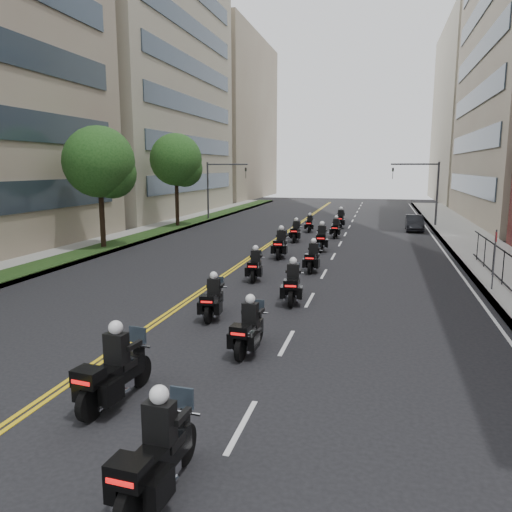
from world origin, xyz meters
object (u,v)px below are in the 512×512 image
at_px(motorcycle_12, 310,224).
at_px(motorcycle_9, 322,239).
at_px(motorcycle_5, 293,285).
at_px(motorcycle_10, 296,232).
at_px(motorcycle_7, 313,258).
at_px(parked_sedan, 414,223).
at_px(motorcycle_6, 255,266).
at_px(motorcycle_4, 213,300).
at_px(motorcycle_11, 336,229).
at_px(motorcycle_13, 340,220).
at_px(motorcycle_3, 249,330).
at_px(motorcycle_1, 156,455).
at_px(motorcycle_2, 113,372).
at_px(motorcycle_8, 281,245).

bearing_deg(motorcycle_12, motorcycle_9, -80.09).
distance_m(motorcycle_5, motorcycle_10, 15.98).
distance_m(motorcycle_7, parked_sedan, 19.06).
bearing_deg(motorcycle_6, motorcycle_4, -95.83).
relative_size(motorcycle_11, motorcycle_13, 0.90).
distance_m(motorcycle_5, motorcycle_6, 4.16).
xyz_separation_m(motorcycle_3, motorcycle_10, (-2.20, 21.28, 0.01)).
height_order(motorcycle_7, motorcycle_9, motorcycle_9).
xyz_separation_m(motorcycle_4, motorcycle_13, (2.25, 26.99, 0.08)).
relative_size(motorcycle_4, parked_sedan, 0.56).
height_order(motorcycle_11, parked_sedan, motorcycle_11).
xyz_separation_m(motorcycle_1, motorcycle_4, (-2.24, 9.32, -0.08)).
height_order(motorcycle_7, parked_sedan, motorcycle_7).
xyz_separation_m(motorcycle_4, motorcycle_11, (2.38, 21.11, 0.01)).
relative_size(motorcycle_2, motorcycle_9, 1.02).
bearing_deg(motorcycle_7, motorcycle_11, 92.65).
distance_m(motorcycle_1, motorcycle_3, 6.46).
bearing_deg(motorcycle_11, motorcycle_10, -132.38).
distance_m(motorcycle_1, motorcycle_11, 30.43).
bearing_deg(parked_sedan, motorcycle_3, -101.79).
bearing_deg(motorcycle_12, motorcycle_11, -53.35).
bearing_deg(motorcycle_3, motorcycle_6, 106.69).
height_order(motorcycle_2, parked_sedan, motorcycle_2).
bearing_deg(motorcycle_10, motorcycle_1, -85.56).
height_order(motorcycle_8, motorcycle_11, motorcycle_8).
relative_size(motorcycle_4, motorcycle_11, 0.99).
height_order(motorcycle_9, parked_sedan, motorcycle_9).
bearing_deg(motorcycle_8, motorcycle_10, 90.08).
xyz_separation_m(motorcycle_1, motorcycle_11, (0.14, 30.43, -0.08)).
bearing_deg(motorcycle_1, motorcycle_2, 134.07).
bearing_deg(motorcycle_7, motorcycle_8, 126.90).
xyz_separation_m(motorcycle_8, motorcycle_10, (-0.19, 6.40, -0.07)).
bearing_deg(motorcycle_11, motorcycle_6, -98.04).
bearing_deg(motorcycle_5, parked_sedan, 71.02).
height_order(motorcycle_6, motorcycle_10, motorcycle_10).
bearing_deg(motorcycle_7, motorcycle_10, 107.13).
relative_size(motorcycle_1, motorcycle_6, 1.14).
bearing_deg(motorcycle_7, motorcycle_5, -87.09).
relative_size(motorcycle_2, motorcycle_12, 1.22).
xyz_separation_m(motorcycle_11, motorcycle_13, (-0.12, 5.88, 0.07)).
bearing_deg(motorcycle_3, motorcycle_11, 92.95).
xyz_separation_m(motorcycle_7, motorcycle_10, (-2.50, 9.82, 0.00)).
distance_m(motorcycle_7, motorcycle_10, 10.14).
distance_m(motorcycle_1, motorcycle_12, 33.37).
distance_m(motorcycle_5, motorcycle_12, 21.48).
distance_m(motorcycle_9, motorcycle_11, 6.14).
xyz_separation_m(motorcycle_3, motorcycle_12, (-2.01, 26.84, -0.05)).
relative_size(motorcycle_5, motorcycle_11, 1.08).
xyz_separation_m(motorcycle_11, parked_sedan, (5.90, 5.59, -0.01)).
bearing_deg(motorcycle_1, motorcycle_12, 97.60).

